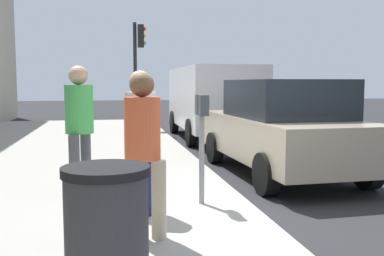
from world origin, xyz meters
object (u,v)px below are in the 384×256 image
(pedestrian_bystander, at_px, (143,142))
(parked_sedan_near, at_px, (282,127))
(trash_bin, at_px, (107,240))
(pedestrian_at_meter, at_px, (140,130))
(parking_officer, at_px, (79,118))
(parked_van_far, at_px, (212,98))
(parking_meter, at_px, (202,126))
(traffic_signal, at_px, (138,58))

(pedestrian_bystander, distance_m, parked_sedan_near, 4.36)
(trash_bin, bearing_deg, pedestrian_at_meter, -9.62)
(parking_officer, distance_m, parked_van_far, 7.84)
(parked_sedan_near, height_order, parked_van_far, parked_van_far)
(pedestrian_bystander, xyz_separation_m, trash_bin, (-1.49, 0.36, -0.46))
(pedestrian_at_meter, xyz_separation_m, parked_sedan_near, (2.43, -2.79, -0.25))
(pedestrian_at_meter, bearing_deg, parked_van_far, 60.41)
(parked_sedan_near, bearing_deg, pedestrian_bystander, 139.38)
(parking_meter, height_order, parking_officer, parking_officer)
(pedestrian_at_meter, xyz_separation_m, pedestrian_bystander, (-0.88, 0.04, -0.03))
(parking_meter, bearing_deg, traffic_signal, 0.73)
(pedestrian_at_meter, height_order, parked_sedan_near, pedestrian_at_meter)
(parked_sedan_near, relative_size, traffic_signal, 1.24)
(pedestrian_bystander, bearing_deg, parked_sedan_near, -5.58)
(traffic_signal, xyz_separation_m, trash_bin, (-12.43, 1.08, -1.92))
(parking_meter, relative_size, parked_van_far, 0.27)
(parking_officer, bearing_deg, pedestrian_at_meter, -34.19)
(pedestrian_at_meter, bearing_deg, trash_bin, -110.14)
(pedestrian_at_meter, relative_size, pedestrian_bystander, 1.02)
(parked_van_far, distance_m, traffic_signal, 3.19)
(pedestrian_at_meter, bearing_deg, pedestrian_bystander, -103.37)
(pedestrian_bystander, relative_size, parked_sedan_near, 0.37)
(pedestrian_bystander, bearing_deg, parking_officer, 55.39)
(parking_meter, relative_size, parking_officer, 0.78)
(parking_meter, distance_m, parking_officer, 1.80)
(parked_van_far, bearing_deg, parking_officer, 152.94)
(parked_van_far, height_order, trash_bin, parked_van_far)
(parking_meter, relative_size, traffic_signal, 0.39)
(parking_officer, bearing_deg, parked_sedan_near, 40.93)
(pedestrian_bystander, height_order, parked_van_far, parked_van_far)
(pedestrian_at_meter, distance_m, parked_sedan_near, 3.71)
(traffic_signal, distance_m, trash_bin, 12.63)
(pedestrian_at_meter, height_order, traffic_signal, traffic_signal)
(traffic_signal, bearing_deg, pedestrian_bystander, 176.25)
(traffic_signal, bearing_deg, trash_bin, 175.05)
(parked_van_far, relative_size, trash_bin, 5.17)
(parking_officer, xyz_separation_m, parked_sedan_near, (1.34, -3.57, -0.32))
(parking_meter, bearing_deg, trash_bin, 155.12)
(pedestrian_bystander, bearing_deg, pedestrian_at_meter, 32.19)
(pedestrian_at_meter, relative_size, traffic_signal, 0.47)
(parked_sedan_near, distance_m, parked_van_far, 5.65)
(pedestrian_at_meter, height_order, parked_van_far, parked_van_far)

